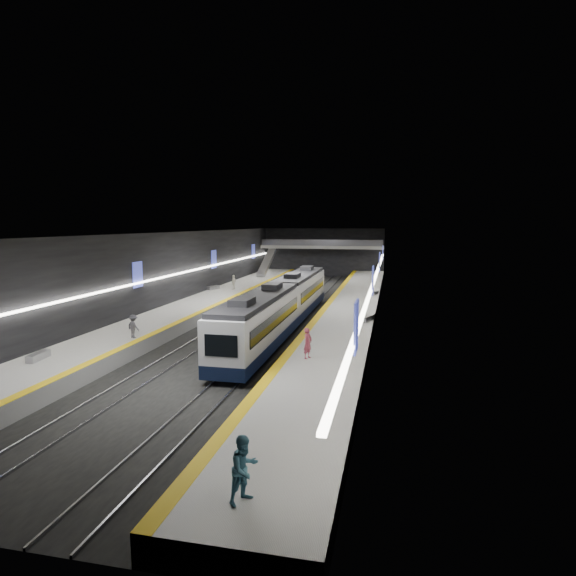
% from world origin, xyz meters
% --- Properties ---
extents(ground, '(70.00, 70.00, 0.00)m').
position_xyz_m(ground, '(0.00, 0.00, 0.00)').
color(ground, black).
rests_on(ground, ground).
extents(ceiling, '(20.00, 70.00, 0.04)m').
position_xyz_m(ceiling, '(0.00, 0.00, 8.00)').
color(ceiling, beige).
rests_on(ceiling, wall_left).
extents(wall_left, '(0.04, 70.00, 8.00)m').
position_xyz_m(wall_left, '(-10.00, 0.00, 4.00)').
color(wall_left, black).
rests_on(wall_left, ground).
extents(wall_right, '(0.04, 70.00, 8.00)m').
position_xyz_m(wall_right, '(10.00, 0.00, 4.00)').
color(wall_right, black).
rests_on(wall_right, ground).
extents(wall_back, '(20.00, 0.04, 8.00)m').
position_xyz_m(wall_back, '(0.00, 35.00, 4.00)').
color(wall_back, black).
rests_on(wall_back, ground).
extents(platform_left, '(5.00, 70.00, 1.00)m').
position_xyz_m(platform_left, '(-7.50, 0.00, 0.50)').
color(platform_left, slate).
rests_on(platform_left, ground).
extents(tile_surface_left, '(5.00, 70.00, 0.02)m').
position_xyz_m(tile_surface_left, '(-7.50, 0.00, 1.01)').
color(tile_surface_left, '#A7A7A2').
rests_on(tile_surface_left, platform_left).
extents(tactile_strip_left, '(0.60, 70.00, 0.02)m').
position_xyz_m(tactile_strip_left, '(-5.30, 0.00, 1.02)').
color(tactile_strip_left, yellow).
rests_on(tactile_strip_left, platform_left).
extents(platform_right, '(5.00, 70.00, 1.00)m').
position_xyz_m(platform_right, '(7.50, 0.00, 0.50)').
color(platform_right, slate).
rests_on(platform_right, ground).
extents(tile_surface_right, '(5.00, 70.00, 0.02)m').
position_xyz_m(tile_surface_right, '(7.50, 0.00, 1.01)').
color(tile_surface_right, '#A7A7A2').
rests_on(tile_surface_right, platform_right).
extents(tactile_strip_right, '(0.60, 70.00, 0.02)m').
position_xyz_m(tactile_strip_right, '(5.30, 0.00, 1.02)').
color(tactile_strip_right, yellow).
rests_on(tactile_strip_right, platform_right).
extents(rails, '(6.52, 70.00, 0.12)m').
position_xyz_m(rails, '(-0.00, 0.00, 0.06)').
color(rails, gray).
rests_on(rails, ground).
extents(train, '(2.69, 30.04, 3.60)m').
position_xyz_m(train, '(2.50, -6.43, 2.20)').
color(train, '#0D1733').
rests_on(train, ground).
extents(ad_posters, '(19.94, 53.50, 2.20)m').
position_xyz_m(ad_posters, '(-0.00, 1.00, 4.50)').
color(ad_posters, '#3D46B8').
rests_on(ad_posters, wall_left).
extents(cove_light_left, '(0.25, 68.60, 0.12)m').
position_xyz_m(cove_light_left, '(-9.80, 0.00, 3.80)').
color(cove_light_left, white).
rests_on(cove_light_left, wall_left).
extents(cove_light_right, '(0.25, 68.60, 0.12)m').
position_xyz_m(cove_light_right, '(9.80, 0.00, 3.80)').
color(cove_light_right, white).
rests_on(cove_light_right, wall_right).
extents(mezzanine_bridge, '(20.00, 3.00, 1.50)m').
position_xyz_m(mezzanine_bridge, '(0.00, 32.93, 5.04)').
color(mezzanine_bridge, gray).
rests_on(mezzanine_bridge, wall_left).
extents(escalator, '(1.20, 7.50, 3.92)m').
position_xyz_m(escalator, '(-7.50, 26.00, 2.90)').
color(escalator, '#99999E').
rests_on(escalator, platform_left).
extents(bench_left_near, '(0.67, 1.77, 0.42)m').
position_xyz_m(bench_left_near, '(-8.56, -21.82, 1.21)').
color(bench_left_near, '#99999E').
rests_on(bench_left_near, platform_left).
extents(bench_left_far, '(1.09, 1.79, 0.43)m').
position_xyz_m(bench_left_far, '(-9.50, 8.54, 1.21)').
color(bench_left_far, '#99999E').
rests_on(bench_left_far, platform_left).
extents(bench_right_near, '(1.15, 1.98, 0.47)m').
position_xyz_m(bench_right_near, '(9.50, -6.55, 1.23)').
color(bench_right_near, '#99999E').
rests_on(bench_right_near, platform_right).
extents(bench_right_far, '(0.86, 1.74, 0.41)m').
position_xyz_m(bench_right_far, '(9.50, 8.27, 1.20)').
color(bench_right_far, '#99999E').
rests_on(bench_right_far, platform_right).
extents(passenger_right_a, '(0.67, 0.78, 1.81)m').
position_xyz_m(passenger_right_a, '(6.66, -18.24, 1.90)').
color(passenger_right_a, '#BA455A').
rests_on(passenger_right_a, platform_right).
extents(passenger_right_b, '(1.13, 1.20, 1.96)m').
position_xyz_m(passenger_right_b, '(7.44, -33.00, 1.98)').
color(passenger_right_b, teal).
rests_on(passenger_right_b, platform_right).
extents(passenger_left_a, '(0.51, 1.06, 1.75)m').
position_xyz_m(passenger_left_a, '(-7.06, 8.92, 1.88)').
color(passenger_left_a, silver).
rests_on(passenger_left_a, platform_left).
extents(passenger_left_b, '(1.20, 0.96, 1.62)m').
position_xyz_m(passenger_left_b, '(-5.95, -15.80, 1.81)').
color(passenger_left_b, '#46454D').
rests_on(passenger_left_b, platform_left).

